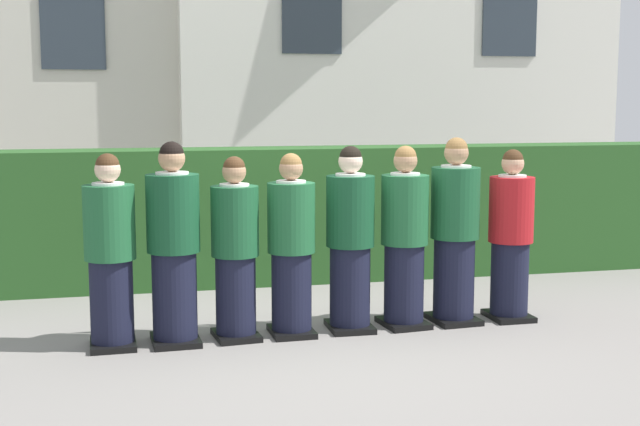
{
  "coord_description": "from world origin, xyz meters",
  "views": [
    {
      "loc": [
        -1.69,
        -7.21,
        2.02
      ],
      "look_at": [
        0.0,
        0.0,
        1.05
      ],
      "focal_mm": 48.72,
      "sensor_mm": 36.0,
      "label": 1
    }
  ],
  "objects_px": {
    "student_front_row_0": "(110,256)",
    "student_front_row_3": "(291,249)",
    "student_front_row_2": "(235,253)",
    "student_front_row_4": "(350,243)",
    "student_front_row_5": "(404,241)",
    "student_front_row_6": "(455,235)",
    "student_front_row_1": "(174,248)",
    "student_in_red_blazer": "(511,239)"
  },
  "relations": [
    {
      "from": "student_front_row_0",
      "to": "student_front_row_3",
      "type": "relative_size",
      "value": 1.01
    },
    {
      "from": "student_front_row_2",
      "to": "student_front_row_4",
      "type": "distance_m",
      "value": 1.02
    },
    {
      "from": "student_front_row_4",
      "to": "student_front_row_2",
      "type": "bearing_deg",
      "value": -177.09
    },
    {
      "from": "student_front_row_2",
      "to": "student_front_row_5",
      "type": "bearing_deg",
      "value": 2.38
    },
    {
      "from": "student_front_row_3",
      "to": "student_front_row_6",
      "type": "relative_size",
      "value": 0.93
    },
    {
      "from": "student_front_row_1",
      "to": "student_front_row_2",
      "type": "relative_size",
      "value": 1.08
    },
    {
      "from": "student_front_row_1",
      "to": "student_front_row_4",
      "type": "height_order",
      "value": "student_front_row_1"
    },
    {
      "from": "student_front_row_0",
      "to": "student_in_red_blazer",
      "type": "height_order",
      "value": "student_front_row_0"
    },
    {
      "from": "student_front_row_2",
      "to": "student_front_row_1",
      "type": "bearing_deg",
      "value": -176.5
    },
    {
      "from": "student_front_row_1",
      "to": "student_front_row_0",
      "type": "bearing_deg",
      "value": -179.86
    },
    {
      "from": "student_in_red_blazer",
      "to": "student_front_row_0",
      "type": "bearing_deg",
      "value": -178.17
    },
    {
      "from": "student_front_row_3",
      "to": "student_front_row_5",
      "type": "height_order",
      "value": "student_front_row_5"
    },
    {
      "from": "student_front_row_0",
      "to": "student_in_red_blazer",
      "type": "xyz_separation_m",
      "value": [
        3.58,
        0.11,
        -0.01
      ]
    },
    {
      "from": "student_front_row_3",
      "to": "student_in_red_blazer",
      "type": "bearing_deg",
      "value": 1.97
    },
    {
      "from": "student_front_row_1",
      "to": "student_front_row_5",
      "type": "height_order",
      "value": "student_front_row_1"
    },
    {
      "from": "student_front_row_6",
      "to": "student_front_row_3",
      "type": "bearing_deg",
      "value": -176.82
    },
    {
      "from": "student_in_red_blazer",
      "to": "student_front_row_1",
      "type": "bearing_deg",
      "value": -177.89
    },
    {
      "from": "student_front_row_2",
      "to": "student_front_row_0",
      "type": "bearing_deg",
      "value": -178.17
    },
    {
      "from": "student_front_row_6",
      "to": "student_front_row_5",
      "type": "bearing_deg",
      "value": -176.31
    },
    {
      "from": "student_front_row_0",
      "to": "student_front_row_5",
      "type": "xyz_separation_m",
      "value": [
        2.54,
        0.1,
        0.01
      ]
    },
    {
      "from": "student_front_row_4",
      "to": "student_front_row_5",
      "type": "xyz_separation_m",
      "value": [
        0.5,
        0.01,
        -0.0
      ]
    },
    {
      "from": "student_front_row_1",
      "to": "student_in_red_blazer",
      "type": "bearing_deg",
      "value": 2.11
    },
    {
      "from": "student_front_row_6",
      "to": "student_in_red_blazer",
      "type": "relative_size",
      "value": 1.07
    },
    {
      "from": "student_front_row_2",
      "to": "student_front_row_6",
      "type": "height_order",
      "value": "student_front_row_6"
    },
    {
      "from": "student_front_row_4",
      "to": "student_in_red_blazer",
      "type": "distance_m",
      "value": 1.54
    },
    {
      "from": "student_front_row_2",
      "to": "student_in_red_blazer",
      "type": "relative_size",
      "value": 0.99
    },
    {
      "from": "student_front_row_6",
      "to": "student_in_red_blazer",
      "type": "height_order",
      "value": "student_front_row_6"
    },
    {
      "from": "student_front_row_1",
      "to": "student_front_row_4",
      "type": "xyz_separation_m",
      "value": [
        1.53,
        0.08,
        -0.03
      ]
    },
    {
      "from": "student_front_row_0",
      "to": "student_front_row_5",
      "type": "distance_m",
      "value": 2.55
    },
    {
      "from": "student_front_row_1",
      "to": "student_in_red_blazer",
      "type": "distance_m",
      "value": 3.07
    },
    {
      "from": "student_front_row_6",
      "to": "student_in_red_blazer",
      "type": "xyz_separation_m",
      "value": [
        0.54,
        -0.01,
        -0.06
      ]
    },
    {
      "from": "student_front_row_0",
      "to": "student_front_row_2",
      "type": "height_order",
      "value": "student_front_row_0"
    },
    {
      "from": "student_front_row_1",
      "to": "student_front_row_4",
      "type": "distance_m",
      "value": 1.53
    },
    {
      "from": "student_front_row_3",
      "to": "student_in_red_blazer",
      "type": "distance_m",
      "value": 2.07
    },
    {
      "from": "student_front_row_0",
      "to": "student_front_row_2",
      "type": "bearing_deg",
      "value": 1.83
    },
    {
      "from": "student_front_row_0",
      "to": "student_front_row_4",
      "type": "distance_m",
      "value": 2.04
    },
    {
      "from": "student_front_row_0",
      "to": "student_in_red_blazer",
      "type": "bearing_deg",
      "value": 1.83
    },
    {
      "from": "student_front_row_0",
      "to": "student_front_row_4",
      "type": "height_order",
      "value": "student_front_row_4"
    },
    {
      "from": "student_front_row_3",
      "to": "student_front_row_4",
      "type": "bearing_deg",
      "value": 4.46
    },
    {
      "from": "student_front_row_5",
      "to": "student_in_red_blazer",
      "type": "bearing_deg",
      "value": 1.01
    },
    {
      "from": "student_front_row_3",
      "to": "student_front_row_4",
      "type": "relative_size",
      "value": 0.97
    },
    {
      "from": "student_front_row_0",
      "to": "student_front_row_1",
      "type": "xyz_separation_m",
      "value": [
        0.51,
        0.0,
        0.04
      ]
    }
  ]
}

